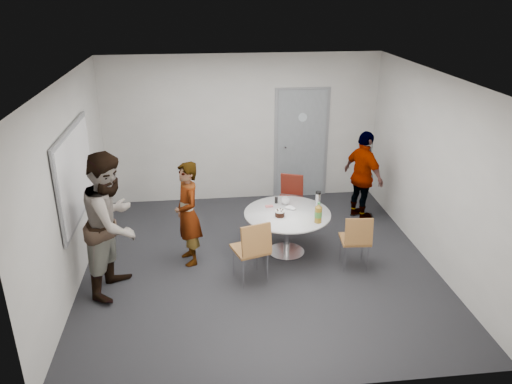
{
  "coord_description": "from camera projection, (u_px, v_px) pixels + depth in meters",
  "views": [
    {
      "loc": [
        -0.78,
        -6.31,
        3.8
      ],
      "look_at": [
        -0.01,
        0.25,
        1.04
      ],
      "focal_mm": 35.0,
      "sensor_mm": 36.0,
      "label": 1
    }
  ],
  "objects": [
    {
      "name": "chair_far",
      "position": [
        291.0,
        194.0,
        8.42
      ],
      "size": [
        0.52,
        0.55,
        0.84
      ],
      "rotation": [
        0.0,
        0.0,
        2.77
      ],
      "color": "maroon",
      "rests_on": "floor"
    },
    {
      "name": "person_left",
      "position": [
        112.0,
        223.0,
        6.39
      ],
      "size": [
        0.96,
        1.1,
        1.92
      ],
      "primitive_type": "imported",
      "rotation": [
        0.0,
        0.0,
        1.29
      ],
      "color": "white",
      "rests_on": "floor"
    },
    {
      "name": "wall_back",
      "position": [
        242.0,
        129.0,
        9.1
      ],
      "size": [
        5.0,
        0.0,
        5.0
      ],
      "primitive_type": "plane",
      "rotation": [
        1.57,
        0.0,
        0.0
      ],
      "color": "#B2AEA8",
      "rests_on": "floor"
    },
    {
      "name": "wall_front",
      "position": [
        293.0,
        276.0,
        4.52
      ],
      "size": [
        5.0,
        0.0,
        5.0
      ],
      "primitive_type": "plane",
      "rotation": [
        -1.57,
        0.0,
        0.0
      ],
      "color": "#B2AEA8",
      "rests_on": "floor"
    },
    {
      "name": "wall_right",
      "position": [
        434.0,
        170.0,
        7.08
      ],
      "size": [
        0.0,
        5.0,
        5.0
      ],
      "primitive_type": "plane",
      "rotation": [
        1.57,
        0.0,
        -1.57
      ],
      "color": "#B2AEA8",
      "rests_on": "floor"
    },
    {
      "name": "floor",
      "position": [
        259.0,
        263.0,
        7.33
      ],
      "size": [
        5.0,
        5.0,
        0.0
      ],
      "primitive_type": "plane",
      "color": "black",
      "rests_on": "ground"
    },
    {
      "name": "table",
      "position": [
        289.0,
        218.0,
        7.41
      ],
      "size": [
        1.28,
        1.28,
        0.98
      ],
      "color": "white",
      "rests_on": "floor"
    },
    {
      "name": "wall_left",
      "position": [
        70.0,
        186.0,
        6.54
      ],
      "size": [
        0.0,
        5.0,
        5.0
      ],
      "primitive_type": "plane",
      "rotation": [
        1.57,
        0.0,
        1.57
      ],
      "color": "#B2AEA8",
      "rests_on": "floor"
    },
    {
      "name": "chair_near_right",
      "position": [
        357.0,
        237.0,
        7.0
      ],
      "size": [
        0.44,
        0.47,
        0.84
      ],
      "rotation": [
        0.0,
        0.0,
        -0.09
      ],
      "color": "brown",
      "rests_on": "floor"
    },
    {
      "name": "chair_near_left",
      "position": [
        253.0,
        246.0,
        6.65
      ],
      "size": [
        0.55,
        0.58,
        0.92
      ],
      "rotation": [
        0.0,
        0.0,
        0.3
      ],
      "color": "brown",
      "rests_on": "floor"
    },
    {
      "name": "ceiling",
      "position": [
        259.0,
        78.0,
        6.29
      ],
      "size": [
        5.0,
        5.0,
        0.0
      ],
      "primitive_type": "plane",
      "rotation": [
        3.14,
        0.0,
        0.0
      ],
      "color": "silver",
      "rests_on": "wall_back"
    },
    {
      "name": "door",
      "position": [
        301.0,
        144.0,
        9.33
      ],
      "size": [
        1.02,
        0.17,
        2.12
      ],
      "color": "slate",
      "rests_on": "wall_back"
    },
    {
      "name": "whiteboard",
      "position": [
        76.0,
        173.0,
        6.69
      ],
      "size": [
        0.04,
        1.9,
        1.25
      ],
      "color": "gray",
      "rests_on": "wall_left"
    },
    {
      "name": "person_main",
      "position": [
        188.0,
        214.0,
        7.11
      ],
      "size": [
        0.52,
        0.64,
        1.54
      ],
      "primitive_type": "imported",
      "rotation": [
        0.0,
        0.0,
        -1.27
      ],
      "color": "#A5C6EA",
      "rests_on": "floor"
    },
    {
      "name": "person_right",
      "position": [
        363.0,
        176.0,
        8.47
      ],
      "size": [
        0.71,
        0.99,
        1.56
      ],
      "primitive_type": "imported",
      "rotation": [
        0.0,
        0.0,
        1.97
      ],
      "color": "black",
      "rests_on": "floor"
    }
  ]
}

